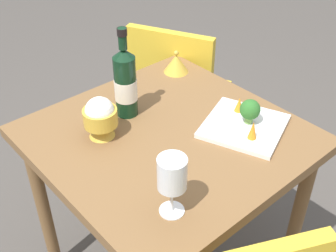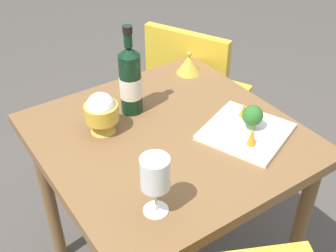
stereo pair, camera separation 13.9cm
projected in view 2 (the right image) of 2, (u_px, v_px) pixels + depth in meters
The scene contains 10 objects.
dining_table at pixel (168, 157), 1.47m from camera, with size 0.80×0.80×0.75m.
chair_near_window at pixel (193, 89), 2.06m from camera, with size 0.53×0.53×0.85m.
wine_bottle at pixel (130, 80), 1.44m from camera, with size 0.08×0.08×0.32m.
wine_glass at pixel (155, 175), 1.06m from camera, with size 0.08×0.08×0.18m.
rice_bowl at pixel (101, 112), 1.38m from camera, with size 0.11×0.11×0.14m.
rice_bowl_lid at pixel (189, 64), 1.71m from camera, with size 0.10×0.10×0.09m.
serving_plate at pixel (246, 132), 1.40m from camera, with size 0.32×0.32×0.02m.
broccoli_floret at pixel (252, 116), 1.37m from camera, with size 0.07×0.07×0.09m.
carrot_garnish_left at pixel (252, 136), 1.32m from camera, with size 0.03×0.03×0.06m.
carrot_garnish_right at pixel (244, 109), 1.44m from camera, with size 0.03×0.03×0.05m.
Camera 2 is at (-0.93, 0.63, 1.60)m, focal length 45.94 mm.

